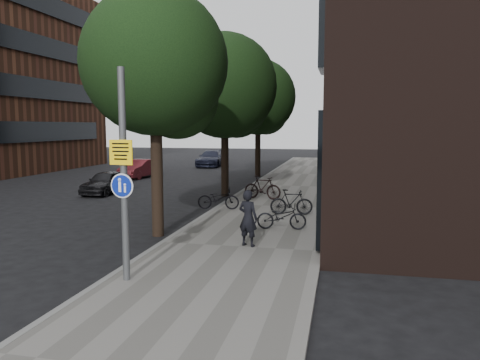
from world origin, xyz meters
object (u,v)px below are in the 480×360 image
(signpost, at_px, (124,175))
(pedestrian, at_px, (248,218))
(parked_bike_facade_near, at_px, (282,217))
(parked_car_near, at_px, (106,182))

(signpost, xyz_separation_m, pedestrian, (1.99, 3.34, -1.49))
(parked_bike_facade_near, bearing_deg, signpost, 149.40)
(signpost, relative_size, parked_car_near, 1.32)
(signpost, xyz_separation_m, parked_bike_facade_near, (2.63, 5.61, -1.86))
(signpost, height_order, parked_car_near, signpost)
(pedestrian, xyz_separation_m, parked_car_near, (-9.15, 9.08, -0.32))
(parked_bike_facade_near, height_order, parked_car_near, parked_car_near)
(parked_bike_facade_near, bearing_deg, pedestrian, 158.83)
(signpost, relative_size, pedestrian, 2.88)
(pedestrian, bearing_deg, signpost, 78.97)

